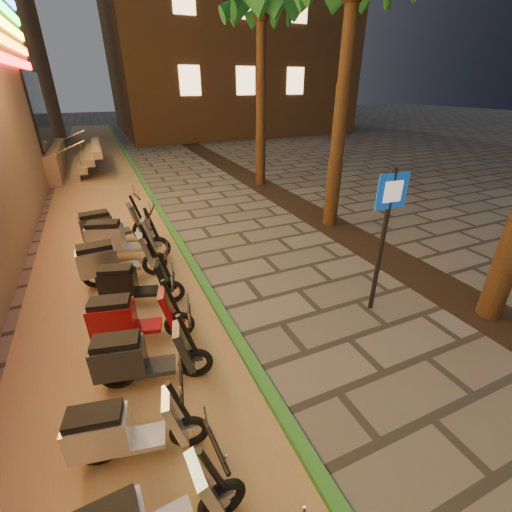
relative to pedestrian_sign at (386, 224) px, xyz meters
name	(u,v)px	position (x,y,z in m)	size (l,w,h in m)	color
parking_strip	(106,222)	(-4.37, 6.95, -1.71)	(3.40, 60.00, 0.01)	#8C7251
green_curb	(161,213)	(-2.67, 6.95, -1.66)	(0.18, 60.00, 0.10)	#2A712A
planting_strip	(375,250)	(1.83, 1.95, -1.70)	(1.20, 40.00, 0.02)	black
palm_d	(261,15)	(1.83, 8.95, 4.23)	(2.97, 3.02, 7.16)	#472D19
pedestrian_sign	(386,224)	(0.00, 0.00, 0.00)	(0.58, 0.11, 2.64)	black
scooter_6	(122,431)	(-4.52, -1.17, -1.26)	(1.49, 0.67, 1.05)	black
scooter_7	(138,358)	(-4.21, -0.14, -1.23)	(1.59, 0.74, 1.12)	black
scooter_8	(129,318)	(-4.23, 0.84, -1.22)	(1.61, 0.77, 1.13)	black
scooter_9	(131,283)	(-4.08, 1.96, -1.24)	(1.53, 0.81, 1.08)	black
scooter_10	(112,261)	(-4.34, 2.95, -1.17)	(1.77, 0.62, 1.25)	black
scooter_11	(119,239)	(-4.13, 4.00, -1.14)	(1.84, 0.97, 1.31)	black
scooter_12	(108,226)	(-4.31, 5.03, -1.17)	(1.79, 0.71, 1.26)	black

